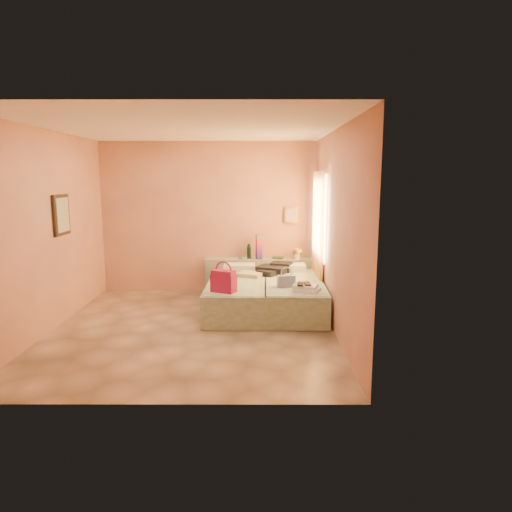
{
  "coord_description": "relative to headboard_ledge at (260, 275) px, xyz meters",
  "views": [
    {
      "loc": [
        0.91,
        -6.3,
        2.14
      ],
      "look_at": [
        0.9,
        0.85,
        0.91
      ],
      "focal_mm": 32.0,
      "sensor_mm": 36.0,
      "label": 1
    }
  ],
  "objects": [
    {
      "name": "ground",
      "position": [
        -0.98,
        -2.1,
        -0.33
      ],
      "size": [
        4.5,
        4.5,
        0.0
      ],
      "primitive_type": "plane",
      "color": "tan",
      "rests_on": "ground"
    },
    {
      "name": "room_walls",
      "position": [
        -0.77,
        -1.53,
        1.46
      ],
      "size": [
        4.02,
        4.51,
        2.81
      ],
      "color": "tan",
      "rests_on": "ground"
    },
    {
      "name": "headboard_ledge",
      "position": [
        0.0,
        0.0,
        0.0
      ],
      "size": [
        2.05,
        0.3,
        0.65
      ],
      "primitive_type": "cube",
      "color": "#959E81",
      "rests_on": "ground"
    },
    {
      "name": "bed_left",
      "position": [
        -0.38,
        -1.23,
        -0.08
      ],
      "size": [
        0.93,
        2.01,
        0.5
      ],
      "primitive_type": "cube",
      "rotation": [
        0.0,
        0.0,
        -0.02
      ],
      "color": "beige",
      "rests_on": "ground"
    },
    {
      "name": "bed_right",
      "position": [
        0.52,
        -1.23,
        -0.08
      ],
      "size": [
        0.93,
        2.01,
        0.5
      ],
      "primitive_type": "cube",
      "rotation": [
        0.0,
        0.0,
        -0.02
      ],
      "color": "beige",
      "rests_on": "ground"
    },
    {
      "name": "water_bottle",
      "position": [
        -0.21,
        -0.05,
        0.46
      ],
      "size": [
        0.08,
        0.08,
        0.26
      ],
      "primitive_type": "cylinder",
      "rotation": [
        0.0,
        0.0,
        -0.15
      ],
      "color": "#163C25",
      "rests_on": "headboard_ledge"
    },
    {
      "name": "rainbow_box",
      "position": [
        -0.03,
        -0.08,
        0.55
      ],
      "size": [
        0.13,
        0.13,
        0.45
      ],
      "primitive_type": "cube",
      "rotation": [
        0.0,
        0.0,
        0.3
      ],
      "color": "#A91444",
      "rests_on": "headboard_ledge"
    },
    {
      "name": "small_dish",
      "position": [
        -0.33,
        -0.06,
        0.34
      ],
      "size": [
        0.14,
        0.14,
        0.03
      ],
      "primitive_type": "cylinder",
      "rotation": [
        0.0,
        0.0,
        -0.1
      ],
      "color": "#4C8D5E",
      "rests_on": "headboard_ledge"
    },
    {
      "name": "green_book",
      "position": [
        0.33,
        -0.03,
        0.34
      ],
      "size": [
        0.23,
        0.19,
        0.03
      ],
      "primitive_type": "cube",
      "rotation": [
        0.0,
        0.0,
        -0.3
      ],
      "color": "#26482C",
      "rests_on": "headboard_ledge"
    },
    {
      "name": "flower_vase",
      "position": [
        0.69,
        -0.08,
        0.45
      ],
      "size": [
        0.19,
        0.19,
        0.25
      ],
      "primitive_type": "cube",
      "rotation": [
        0.0,
        0.0,
        0.03
      ],
      "color": "white",
      "rests_on": "headboard_ledge"
    },
    {
      "name": "magenta_handbag",
      "position": [
        -0.55,
        -1.95,
        0.34
      ],
      "size": [
        0.4,
        0.32,
        0.32
      ],
      "primitive_type": "cube",
      "rotation": [
        0.0,
        0.0,
        -0.43
      ],
      "color": "#A91444",
      "rests_on": "bed_left"
    },
    {
      "name": "khaki_garment",
      "position": [
        -0.17,
        -0.9,
        0.21
      ],
      "size": [
        0.47,
        0.43,
        0.07
      ],
      "primitive_type": "cube",
      "rotation": [
        0.0,
        0.0,
        -0.39
      ],
      "color": "tan",
      "rests_on": "bed_left"
    },
    {
      "name": "clothes_pile",
      "position": [
        0.24,
        -0.63,
        0.25
      ],
      "size": [
        0.7,
        0.7,
        0.16
      ],
      "primitive_type": "cube",
      "rotation": [
        0.0,
        0.0,
        -0.44
      ],
      "color": "black",
      "rests_on": "bed_right"
    },
    {
      "name": "blue_handbag",
      "position": [
        0.38,
        -1.63,
        0.26
      ],
      "size": [
        0.29,
        0.16,
        0.17
      ],
      "primitive_type": "cube",
      "rotation": [
        0.0,
        0.0,
        0.17
      ],
      "color": "#39468A",
      "rests_on": "bed_right"
    },
    {
      "name": "towel_stack",
      "position": [
        0.67,
        -1.92,
        0.23
      ],
      "size": [
        0.44,
        0.41,
        0.1
      ],
      "primitive_type": "cube",
      "rotation": [
        0.0,
        0.0,
        -0.38
      ],
      "color": "white",
      "rests_on": "bed_right"
    },
    {
      "name": "sandal_pair",
      "position": [
        0.62,
        -1.92,
        0.29
      ],
      "size": [
        0.19,
        0.24,
        0.02
      ],
      "primitive_type": "cube",
      "rotation": [
        0.0,
        0.0,
        -0.07
      ],
      "color": "black",
      "rests_on": "towel_stack"
    }
  ]
}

